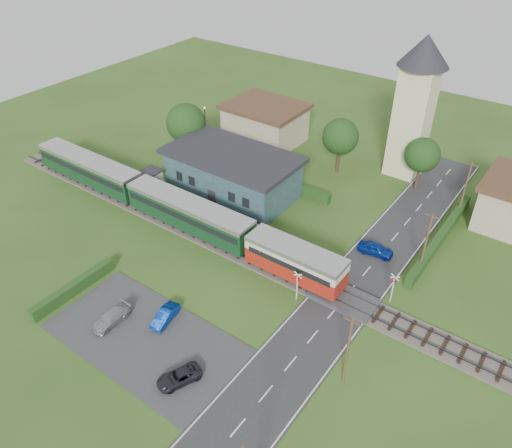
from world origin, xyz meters
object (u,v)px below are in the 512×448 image
Objects in this scene: house_west at (265,123)px; church_tower at (416,97)px; crossing_signal_near at (297,282)px; station_building at (232,173)px; car_park_blue at (165,316)px; car_park_silver at (111,318)px; car_park_dark at (179,377)px; pedestrian_near at (264,230)px; equipment_hut at (152,180)px; crossing_signal_far at (394,284)px; train at (168,204)px; car_on_road at (376,249)px; pedestrian_far at (158,184)px.

church_tower is at bearing 8.53° from house_west.
station_building is at bearing 145.19° from crossing_signal_near.
car_park_blue is 0.88× the size of car_park_silver.
pedestrian_near reaches higher than car_park_dark.
car_park_silver is at bearing -54.02° from equipment_hut.
crossing_signal_far is at bearing 42.17° from car_park_silver.
car_park_silver is at bearing -64.44° from train.
car_park_dark is at bearing -44.16° from train.
equipment_hut is at bearing -98.62° from house_west.
crossing_signal_near and crossing_signal_far have the same top height.
crossing_signal_near is (1.40, -28.41, -8.08)m from church_tower.
train is at bearing -103.13° from station_building.
equipment_hut is 28.82m from car_park_dark.
pedestrian_near reaches higher than car_on_road.
station_building reaches higher than crossing_signal_far.
pedestrian_near is at bearing 176.89° from crossing_signal_far.
crossing_signal_near is at bearing 102.36° from car_park_dark.
car_park_blue is (8.48, -20.49, -2.07)m from station_building.
equipment_hut is 22.11m from car_park_blue.
car_park_silver reaches higher than car_park_dark.
crossing_signal_near reaches higher than pedestrian_near.
train reaches higher than pedestrian_far.
car_park_blue is at bearing 39.03° from car_park_silver.
car_park_blue is at bearing -145.36° from pedestrian_far.
car_park_dark is at bearing -91.55° from church_tower.
car_on_road is (-4.12, 5.61, -1.47)m from crossing_signal_far.
pedestrian_far is (-2.05, -19.65, -1.48)m from house_west.
church_tower reaches higher than crossing_signal_far.
train is at bearing -28.47° from equipment_hut.
station_building is 14.87m from house_west.
crossing_signal_near is (21.40, -25.41, -0.65)m from house_west.
station_building is 4.27× the size of car_park_silver.
house_west is at bearing -17.60° from pedestrian_far.
crossing_signal_near reaches higher than car_park_dark.
house_west is at bearing 81.38° from equipment_hut.
car_park_blue reaches higher than car_park_dark.
crossing_signal_near is at bearing -34.81° from station_building.
station_building is 22.28m from car_park_blue.
car_on_road is at bearing 99.86° from car_park_dark.
pedestrian_far is (0.95, 0.15, -0.44)m from equipment_hut.
train is 11.83× the size of car_on_road.
car_park_dark is 2.05× the size of pedestrian_far.
church_tower reaches higher than pedestrian_near.
pedestrian_near is (-5.09, 18.72, 0.79)m from car_park_dark.
car_on_road is 1.10× the size of car_park_blue.
car_park_blue is at bearing -99.86° from church_tower.
equipment_hut is 0.78× the size of crossing_signal_near.
equipment_hut is 16.79m from pedestrian_near.
station_building is 4.38× the size of car_on_road.
train reaches higher than car_park_silver.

